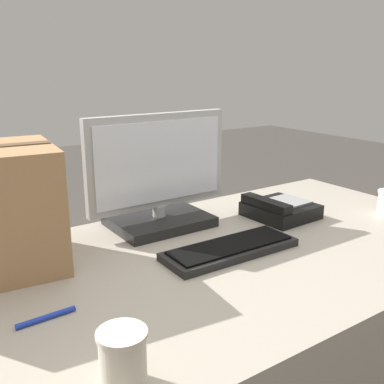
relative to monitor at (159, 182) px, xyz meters
name	(u,v)px	position (x,y,z in m)	size (l,w,h in m)	color
office_desk	(215,365)	(0.01, -0.30, -0.52)	(1.80, 0.90, 0.74)	#A89E8E
monitor	(159,182)	(0.00, 0.00, 0.00)	(0.50, 0.25, 0.38)	black
keyboard	(230,249)	(0.05, -0.31, -0.14)	(0.41, 0.15, 0.03)	black
desk_phone	(279,209)	(0.39, -0.17, -0.12)	(0.22, 0.22, 0.08)	black
paper_cup_left	(123,359)	(-0.45, -0.65, -0.10)	(0.09, 0.09, 0.10)	beige
pen_marker	(46,317)	(-0.49, -0.37, -0.15)	(0.13, 0.02, 0.01)	#1933B2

